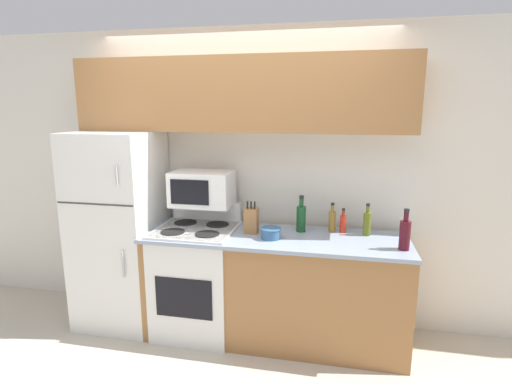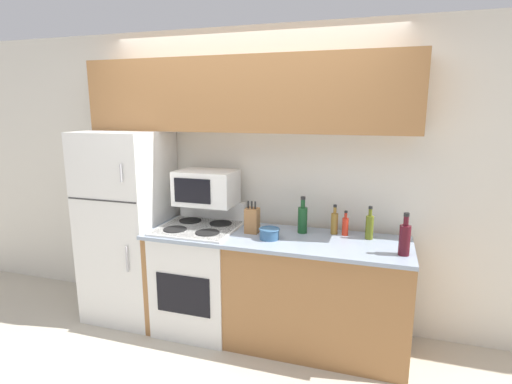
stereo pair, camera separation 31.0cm
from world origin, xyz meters
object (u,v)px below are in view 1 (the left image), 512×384
(bottle_hot_sauce, at_px, (343,223))
(bottle_wine_red, at_px, (405,234))
(refrigerator, at_px, (120,229))
(microwave, at_px, (202,189))
(stove, at_px, (198,278))
(knife_block, at_px, (251,220))
(bottle_wine_green, at_px, (301,217))
(bowl, at_px, (271,233))
(bottle_vinegar, at_px, (332,220))
(bottle_olive_oil, at_px, (367,223))

(bottle_hot_sauce, distance_m, bottle_wine_red, 0.54)
(refrigerator, height_order, bottle_wine_red, refrigerator)
(microwave, bearing_deg, refrigerator, -172.10)
(stove, height_order, microwave, microwave)
(knife_block, bearing_deg, microwave, 166.97)
(microwave, bearing_deg, bottle_wine_green, 1.04)
(knife_block, xyz_separation_m, bowl, (0.18, -0.11, -0.06))
(bottle_wine_red, bearing_deg, bottle_hot_sauce, 142.65)
(bottle_vinegar, relative_size, bottle_wine_green, 0.80)
(microwave, xyz_separation_m, knife_block, (0.45, -0.10, -0.22))
(stove, xyz_separation_m, knife_block, (0.46, 0.03, 0.52))
(refrigerator, height_order, bottle_wine_green, refrigerator)
(bowl, distance_m, bottle_wine_red, 0.98)
(refrigerator, relative_size, bottle_olive_oil, 6.50)
(microwave, xyz_separation_m, bottle_vinegar, (1.08, 0.07, -0.23))
(refrigerator, xyz_separation_m, bottle_vinegar, (1.82, 0.17, 0.14))
(knife_block, relative_size, bowl, 1.62)
(microwave, distance_m, knife_block, 0.51)
(stove, height_order, bottle_vinegar, bottle_vinegar)
(bottle_hot_sauce, bearing_deg, bottle_wine_green, -173.23)
(microwave, xyz_separation_m, bottle_wine_green, (0.84, 0.02, -0.21))
(bottle_hot_sauce, bearing_deg, bottle_wine_red, -37.35)
(bottle_hot_sauce, bearing_deg, bowl, -153.53)
(bowl, height_order, bottle_hot_sauce, bottle_hot_sauce)
(bottle_olive_oil, bearing_deg, bottle_wine_red, -50.03)
(bowl, bearing_deg, stove, 172.61)
(bottle_wine_green, bearing_deg, bottle_olive_oil, 0.23)
(microwave, relative_size, bottle_wine_red, 1.68)
(microwave, distance_m, bowl, 0.72)
(stove, bearing_deg, knife_block, 3.86)
(stove, bearing_deg, refrigerator, 177.34)
(knife_block, bearing_deg, bottle_olive_oil, 7.55)
(knife_block, relative_size, bottle_vinegar, 1.10)
(stove, height_order, bottle_hot_sauce, bottle_hot_sauce)
(refrigerator, distance_m, bottle_wine_green, 1.58)
(stove, bearing_deg, bottle_vinegar, 10.34)
(microwave, height_order, bottle_olive_oil, microwave)
(bottle_wine_green, bearing_deg, refrigerator, -175.74)
(microwave, relative_size, bottle_wine_green, 1.68)
(stove, distance_m, bottle_wine_green, 1.02)
(stove, distance_m, microwave, 0.76)
(bottle_wine_red, bearing_deg, microwave, 170.41)
(bottle_hot_sauce, relative_size, bottle_olive_oil, 0.77)
(refrigerator, bearing_deg, bottle_hot_sauce, 4.70)
(bottle_vinegar, bearing_deg, stove, -169.66)
(microwave, height_order, bottle_wine_green, microwave)
(refrigerator, distance_m, bowl, 1.36)
(knife_block, relative_size, bottle_wine_green, 0.88)
(knife_block, bearing_deg, refrigerator, 179.90)
(bottle_wine_green, distance_m, bottle_olive_oil, 0.52)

